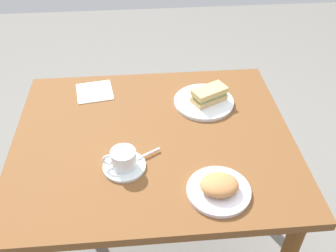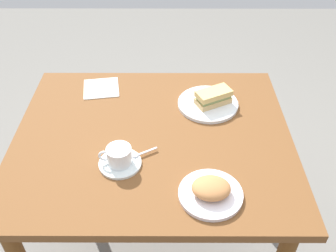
{
  "view_description": "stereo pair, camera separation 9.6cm",
  "coord_description": "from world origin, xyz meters",
  "px_view_note": "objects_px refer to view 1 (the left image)",
  "views": [
    {
      "loc": [
        0.04,
        1.05,
        1.7
      ],
      "look_at": [
        -0.06,
        -0.02,
        0.79
      ],
      "focal_mm": 40.22,
      "sensor_mm": 36.0,
      "label": 1
    },
    {
      "loc": [
        -0.06,
        1.06,
        1.7
      ],
      "look_at": [
        -0.06,
        -0.02,
        0.79
      ],
      "focal_mm": 40.22,
      "sensor_mm": 36.0,
      "label": 2
    }
  ],
  "objects_px": {
    "coffee_saucer": "(124,166)",
    "spoon": "(144,155)",
    "sandwich_plate": "(204,102)",
    "coffee_cup": "(123,158)",
    "side_plate": "(219,191)",
    "sandwich_front": "(209,95)",
    "napkin": "(95,92)",
    "dining_table": "(154,157)"
  },
  "relations": [
    {
      "from": "coffee_saucer",
      "to": "napkin",
      "type": "distance_m",
      "value": 0.48
    },
    {
      "from": "sandwich_front",
      "to": "napkin",
      "type": "distance_m",
      "value": 0.5
    },
    {
      "from": "sandwich_plate",
      "to": "coffee_cup",
      "type": "xyz_separation_m",
      "value": [
        0.33,
        0.34,
        0.04
      ]
    },
    {
      "from": "coffee_saucer",
      "to": "side_plate",
      "type": "relative_size",
      "value": 0.72
    },
    {
      "from": "sandwich_front",
      "to": "coffee_saucer",
      "type": "bearing_deg",
      "value": 44.01
    },
    {
      "from": "coffee_saucer",
      "to": "napkin",
      "type": "bearing_deg",
      "value": -74.27
    },
    {
      "from": "coffee_saucer",
      "to": "spoon",
      "type": "xyz_separation_m",
      "value": [
        -0.07,
        -0.04,
        0.01
      ]
    },
    {
      "from": "side_plate",
      "to": "napkin",
      "type": "relative_size",
      "value": 1.37
    },
    {
      "from": "sandwich_plate",
      "to": "coffee_saucer",
      "type": "bearing_deg",
      "value": 45.97
    },
    {
      "from": "coffee_saucer",
      "to": "coffee_cup",
      "type": "relative_size",
      "value": 1.29
    },
    {
      "from": "sandwich_front",
      "to": "spoon",
      "type": "xyz_separation_m",
      "value": [
        0.28,
        0.3,
        -0.03
      ]
    },
    {
      "from": "sandwich_front",
      "to": "spoon",
      "type": "relative_size",
      "value": 1.73
    },
    {
      "from": "sandwich_front",
      "to": "napkin",
      "type": "xyz_separation_m",
      "value": [
        0.48,
        -0.12,
        -0.04
      ]
    },
    {
      "from": "dining_table",
      "to": "side_plate",
      "type": "bearing_deg",
      "value": 123.82
    },
    {
      "from": "spoon",
      "to": "napkin",
      "type": "height_order",
      "value": "spoon"
    },
    {
      "from": "sandwich_front",
      "to": "napkin",
      "type": "bearing_deg",
      "value": -14.5
    },
    {
      "from": "coffee_cup",
      "to": "dining_table",
      "type": "bearing_deg",
      "value": -125.63
    },
    {
      "from": "sandwich_front",
      "to": "coffee_cup",
      "type": "relative_size",
      "value": 1.38
    },
    {
      "from": "sandwich_plate",
      "to": "coffee_saucer",
      "type": "height_order",
      "value": "sandwich_plate"
    },
    {
      "from": "sandwich_front",
      "to": "coffee_cup",
      "type": "xyz_separation_m",
      "value": [
        0.35,
        0.34,
        0.0
      ]
    },
    {
      "from": "napkin",
      "to": "spoon",
      "type": "bearing_deg",
      "value": 115.06
    },
    {
      "from": "sandwich_plate",
      "to": "spoon",
      "type": "relative_size",
      "value": 2.72
    },
    {
      "from": "spoon",
      "to": "sandwich_plate",
      "type": "bearing_deg",
      "value": -130.93
    },
    {
      "from": "coffee_saucer",
      "to": "spoon",
      "type": "relative_size",
      "value": 1.61
    },
    {
      "from": "dining_table",
      "to": "sandwich_plate",
      "type": "distance_m",
      "value": 0.31
    },
    {
      "from": "sandwich_plate",
      "to": "spoon",
      "type": "distance_m",
      "value": 0.4
    },
    {
      "from": "sandwich_plate",
      "to": "coffee_saucer",
      "type": "relative_size",
      "value": 1.69
    },
    {
      "from": "sandwich_front",
      "to": "spoon",
      "type": "distance_m",
      "value": 0.41
    },
    {
      "from": "coffee_saucer",
      "to": "spoon",
      "type": "distance_m",
      "value": 0.08
    },
    {
      "from": "spoon",
      "to": "side_plate",
      "type": "xyz_separation_m",
      "value": [
        -0.23,
        0.17,
        -0.01
      ]
    },
    {
      "from": "dining_table",
      "to": "napkin",
      "type": "height_order",
      "value": "napkin"
    },
    {
      "from": "dining_table",
      "to": "sandwich_front",
      "type": "distance_m",
      "value": 0.34
    },
    {
      "from": "coffee_saucer",
      "to": "napkin",
      "type": "height_order",
      "value": "coffee_saucer"
    },
    {
      "from": "sandwich_front",
      "to": "coffee_saucer",
      "type": "xyz_separation_m",
      "value": [
        0.35,
        0.34,
        -0.04
      ]
    },
    {
      "from": "side_plate",
      "to": "coffee_cup",
      "type": "bearing_deg",
      "value": -24.33
    },
    {
      "from": "coffee_saucer",
      "to": "spoon",
      "type": "height_order",
      "value": "spoon"
    },
    {
      "from": "dining_table",
      "to": "spoon",
      "type": "xyz_separation_m",
      "value": [
        0.04,
        0.11,
        0.12
      ]
    },
    {
      "from": "dining_table",
      "to": "coffee_saucer",
      "type": "xyz_separation_m",
      "value": [
        0.11,
        0.15,
        0.11
      ]
    },
    {
      "from": "coffee_cup",
      "to": "napkin",
      "type": "distance_m",
      "value": 0.48
    },
    {
      "from": "sandwich_plate",
      "to": "coffee_cup",
      "type": "bearing_deg",
      "value": 45.83
    },
    {
      "from": "sandwich_plate",
      "to": "sandwich_front",
      "type": "distance_m",
      "value": 0.04
    },
    {
      "from": "sandwich_plate",
      "to": "side_plate",
      "type": "xyz_separation_m",
      "value": [
        0.03,
        0.48,
        0.0
      ]
    }
  ]
}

